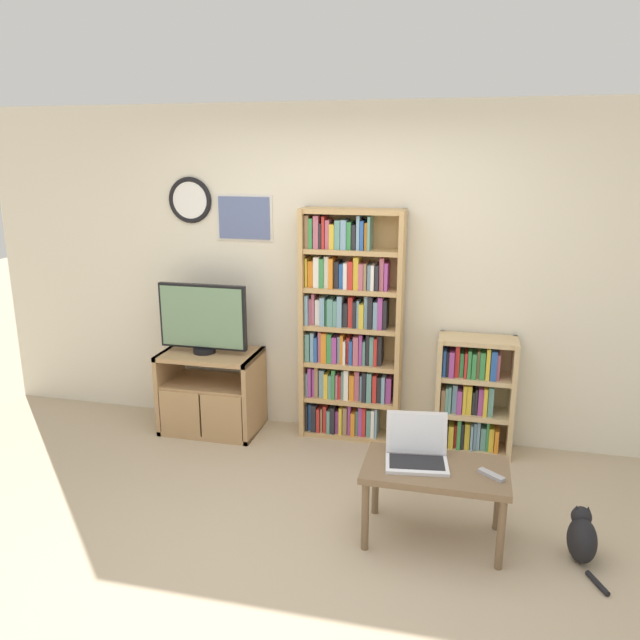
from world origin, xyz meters
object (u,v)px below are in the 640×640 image
(bookshelf_tall, at_px, (348,330))
(coffee_table, at_px, (435,476))
(television, at_px, (203,319))
(laptop, at_px, (417,450))
(cat, at_px, (582,537))
(bookshelf_short, at_px, (472,396))
(tv_stand, at_px, (211,391))
(remote_near_laptop, at_px, (491,475))

(bookshelf_tall, height_order, coffee_table, bookshelf_tall)
(television, height_order, laptop, television)
(television, relative_size, cat, 1.67)
(television, distance_m, coffee_table, 2.28)
(laptop, distance_m, cat, 1.03)
(television, bearing_deg, coffee_table, -30.00)
(bookshelf_short, xyz_separation_m, laptop, (-0.31, -1.20, 0.10))
(coffee_table, height_order, laptop, laptop)
(bookshelf_tall, xyz_separation_m, laptop, (0.65, -1.23, -0.35))
(tv_stand, distance_m, television, 0.62)
(bookshelf_short, bearing_deg, coffee_table, -99.01)
(laptop, bearing_deg, bookshelf_tall, 110.41)
(cat, bearing_deg, coffee_table, 177.95)
(bookshelf_short, xyz_separation_m, cat, (0.63, -1.25, -0.31))
(television, relative_size, remote_near_laptop, 4.72)
(bookshelf_short, height_order, coffee_table, bookshelf_short)
(coffee_table, bearing_deg, cat, 0.44)
(coffee_table, xyz_separation_m, laptop, (-0.12, 0.05, 0.13))
(remote_near_laptop, bearing_deg, television, -78.96)
(coffee_table, distance_m, remote_near_laptop, 0.32)
(television, distance_m, bookshelf_tall, 1.16)
(tv_stand, distance_m, bookshelf_short, 2.08)
(bookshelf_short, relative_size, cat, 2.09)
(tv_stand, distance_m, remote_near_laptop, 2.47)
(television, relative_size, laptop, 1.83)
(television, xyz_separation_m, coffee_table, (1.92, -1.11, -0.54))
(tv_stand, height_order, coffee_table, tv_stand)
(television, xyz_separation_m, remote_near_laptop, (2.23, -1.14, -0.47))
(tv_stand, bearing_deg, coffee_table, -30.62)
(remote_near_laptop, distance_m, cat, 0.62)
(bookshelf_tall, bearing_deg, tv_stand, -171.45)
(tv_stand, distance_m, laptop, 2.07)
(tv_stand, distance_m, coffee_table, 2.18)
(remote_near_laptop, bearing_deg, laptop, -63.27)
(laptop, relative_size, cat, 0.91)
(tv_stand, relative_size, coffee_table, 0.94)
(bookshelf_tall, xyz_separation_m, remote_near_laptop, (1.08, -1.32, -0.40))
(cat, bearing_deg, television, 155.66)
(tv_stand, xyz_separation_m, bookshelf_tall, (1.11, 0.17, 0.55))
(coffee_table, bearing_deg, remote_near_laptop, -7.12)
(tv_stand, relative_size, remote_near_laptop, 5.11)
(bookshelf_tall, bearing_deg, television, -171.49)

